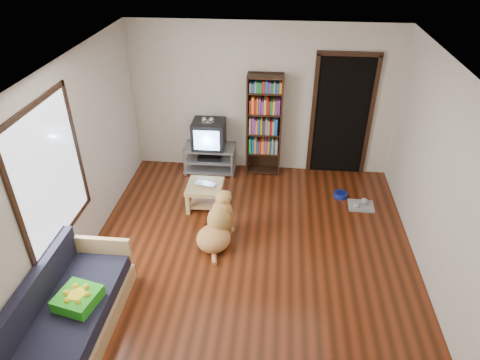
# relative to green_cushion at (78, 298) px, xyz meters

# --- Properties ---
(ground) EXTENTS (5.00, 5.00, 0.00)m
(ground) POSITION_rel_green_cushion_xyz_m (1.75, 1.35, -0.49)
(ground) COLOR #5E2410
(ground) RESTS_ON ground
(ceiling) EXTENTS (5.00, 5.00, 0.00)m
(ceiling) POSITION_rel_green_cushion_xyz_m (1.75, 1.35, 2.11)
(ceiling) COLOR white
(ceiling) RESTS_ON ground
(wall_back) EXTENTS (4.50, 0.00, 4.50)m
(wall_back) POSITION_rel_green_cushion_xyz_m (1.75, 3.85, 0.81)
(wall_back) COLOR beige
(wall_back) RESTS_ON ground
(wall_front) EXTENTS (4.50, 0.00, 4.50)m
(wall_front) POSITION_rel_green_cushion_xyz_m (1.75, -1.15, 0.81)
(wall_front) COLOR beige
(wall_front) RESTS_ON ground
(wall_left) EXTENTS (0.00, 5.00, 5.00)m
(wall_left) POSITION_rel_green_cushion_xyz_m (-0.50, 1.35, 0.81)
(wall_left) COLOR beige
(wall_left) RESTS_ON ground
(wall_right) EXTENTS (0.00, 5.00, 5.00)m
(wall_right) POSITION_rel_green_cushion_xyz_m (4.00, 1.35, 0.81)
(wall_right) COLOR beige
(wall_right) RESTS_ON ground
(green_cushion) EXTENTS (0.49, 0.49, 0.14)m
(green_cushion) POSITION_rel_green_cushion_xyz_m (0.00, 0.00, 0.00)
(green_cushion) COLOR green
(green_cushion) RESTS_ON sofa
(laptop) EXTENTS (0.37, 0.28, 0.03)m
(laptop) POSITION_rel_green_cushion_xyz_m (0.95, 2.47, -0.08)
(laptop) COLOR silver
(laptop) RESTS_ON coffee_table
(dog_bowl) EXTENTS (0.22, 0.22, 0.08)m
(dog_bowl) POSITION_rel_green_cushion_xyz_m (3.13, 2.97, -0.45)
(dog_bowl) COLOR navy
(dog_bowl) RESTS_ON ground
(grey_rag) EXTENTS (0.41, 0.34, 0.03)m
(grey_rag) POSITION_rel_green_cushion_xyz_m (3.43, 2.72, -0.47)
(grey_rag) COLOR #979797
(grey_rag) RESTS_ON ground
(window) EXTENTS (0.03, 1.46, 1.70)m
(window) POSITION_rel_green_cushion_xyz_m (-0.48, 0.85, 1.01)
(window) COLOR white
(window) RESTS_ON wall_left
(doorway) EXTENTS (1.03, 0.05, 2.19)m
(doorway) POSITION_rel_green_cushion_xyz_m (3.10, 3.83, 0.63)
(doorway) COLOR black
(doorway) RESTS_ON wall_back
(tv_stand) EXTENTS (0.90, 0.45, 0.50)m
(tv_stand) POSITION_rel_green_cushion_xyz_m (0.85, 3.60, -0.22)
(tv_stand) COLOR #99999E
(tv_stand) RESTS_ON ground
(crt_tv) EXTENTS (0.55, 0.52, 0.58)m
(crt_tv) POSITION_rel_green_cushion_xyz_m (0.85, 3.62, 0.25)
(crt_tv) COLOR black
(crt_tv) RESTS_ON tv_stand
(bookshelf) EXTENTS (0.60, 0.30, 1.80)m
(bookshelf) POSITION_rel_green_cushion_xyz_m (1.80, 3.69, 0.51)
(bookshelf) COLOR black
(bookshelf) RESTS_ON ground
(sofa) EXTENTS (0.80, 1.80, 0.80)m
(sofa) POSITION_rel_green_cushion_xyz_m (-0.12, -0.03, -0.23)
(sofa) COLOR tan
(sofa) RESTS_ON ground
(coffee_table) EXTENTS (0.55, 0.55, 0.40)m
(coffee_table) POSITION_rel_green_cushion_xyz_m (0.95, 2.50, -0.21)
(coffee_table) COLOR tan
(coffee_table) RESTS_ON ground
(dog) EXTENTS (0.62, 0.92, 0.76)m
(dog) POSITION_rel_green_cushion_xyz_m (1.27, 1.66, -0.21)
(dog) COLOR #BF8549
(dog) RESTS_ON ground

